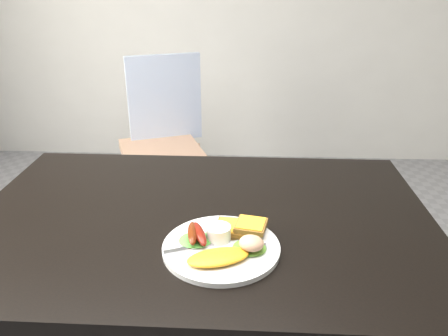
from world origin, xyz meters
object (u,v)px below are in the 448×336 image
object	(u,v)px
person	(296,141)
plate	(221,248)
dining_chair	(161,152)
dining_table	(202,221)

from	to	relation	value
person	plate	bearing A→B (deg)	89.04
plate	dining_chair	bearing A→B (deg)	106.90
dining_chair	plate	bearing A→B (deg)	-94.49
person	plate	size ratio (longest dim) A/B	5.14
dining_table	dining_chair	xyz separation A→B (m)	(-0.34, 1.17, -0.28)
dining_table	plate	size ratio (longest dim) A/B	4.47
dining_table	person	xyz separation A→B (m)	(0.32, 0.73, -0.04)
person	plate	world-z (taller)	person
dining_table	dining_chair	size ratio (longest dim) A/B	2.95
dining_chair	plate	xyz separation A→B (m)	(0.40, -1.33, 0.31)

